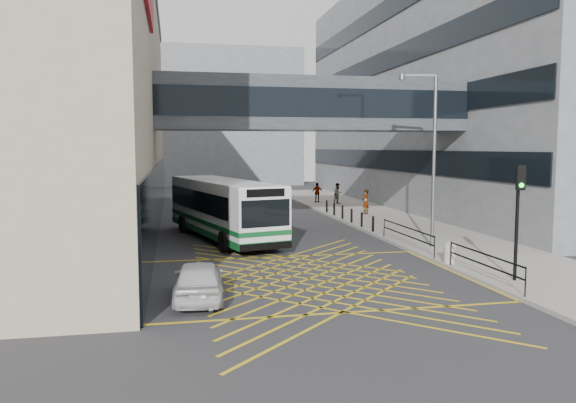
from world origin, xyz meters
TOP-DOWN VIEW (x-y plane):
  - ground at (0.00, 0.00)m, footprint 120.00×120.00m
  - building_right at (23.98, 24.00)m, footprint 24.09×44.00m
  - building_far at (-2.00, 60.00)m, footprint 28.00×16.00m
  - skybridge at (3.00, 12.00)m, footprint 20.00×4.10m
  - pavement at (9.00, 15.00)m, footprint 6.00×54.00m
  - box_junction at (0.00, 0.00)m, footprint 12.00×9.00m
  - bus at (-2.42, 10.12)m, footprint 5.50×11.83m
  - car_white at (-4.26, -2.18)m, footprint 2.04×4.40m
  - car_dark at (-1.72, 11.47)m, footprint 2.46×4.82m
  - car_silver at (-0.42, 17.29)m, footprint 2.48×4.87m
  - traffic_light at (7.16, -2.48)m, footprint 0.33×0.50m
  - street_lamp at (7.14, 4.68)m, footprint 1.89×0.47m
  - litter_bin at (6.34, 0.97)m, footprint 0.50×0.50m
  - kerb_railings at (6.15, 1.78)m, footprint 0.05×12.54m
  - bollards at (6.25, 15.00)m, footprint 0.14×10.14m
  - pedestrian_a at (8.69, 18.21)m, footprint 0.87×0.84m
  - pedestrian_b at (8.89, 25.91)m, footprint 1.00×0.83m
  - pedestrian_c at (7.47, 27.51)m, footprint 1.04×0.52m

SIDE VIEW (x-z plane):
  - ground at x=0.00m, z-range 0.00..0.00m
  - box_junction at x=0.00m, z-range 0.00..0.01m
  - pavement at x=9.00m, z-range 0.00..0.16m
  - litter_bin at x=6.34m, z-range 0.16..1.03m
  - bollards at x=6.25m, z-range 0.16..1.06m
  - car_white at x=-4.26m, z-range 0.00..1.37m
  - car_dark at x=-1.72m, z-range 0.00..1.44m
  - car_silver at x=-0.42m, z-range 0.00..1.45m
  - kerb_railings at x=6.15m, z-range 0.38..1.38m
  - pedestrian_c at x=7.47m, z-range 0.16..1.90m
  - pedestrian_b at x=8.89m, z-range 0.16..1.94m
  - pedestrian_a at x=8.69m, z-range 0.16..1.95m
  - bus at x=-2.42m, z-range 0.12..3.35m
  - traffic_light at x=7.16m, z-range 0.80..5.02m
  - street_lamp at x=7.14m, z-range 0.74..9.05m
  - skybridge at x=3.00m, z-range 6.00..9.00m
  - building_far at x=-2.00m, z-range 0.00..18.00m
  - building_right at x=23.98m, z-range 0.00..20.00m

